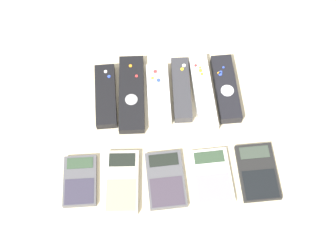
% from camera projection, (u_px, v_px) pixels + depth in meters
% --- Properties ---
extents(ground_plane, '(3.00, 3.00, 0.00)m').
position_uv_depth(ground_plane, '(169.00, 141.00, 1.07)').
color(ground_plane, beige).
extents(remote_0, '(0.05, 0.17, 0.02)m').
position_uv_depth(remote_0, '(106.00, 96.00, 1.11)').
color(remote_0, black).
rests_on(remote_0, ground_plane).
extents(remote_1, '(0.06, 0.20, 0.02)m').
position_uv_depth(remote_1, '(132.00, 94.00, 1.11)').
color(remote_1, black).
rests_on(remote_1, ground_plane).
extents(remote_2, '(0.05, 0.15, 0.03)m').
position_uv_depth(remote_2, '(158.00, 94.00, 1.11)').
color(remote_2, silver).
rests_on(remote_2, ground_plane).
extents(remote_3, '(0.04, 0.17, 0.03)m').
position_uv_depth(remote_3, '(181.00, 89.00, 1.11)').
color(remote_3, '#333338').
rests_on(remote_3, ground_plane).
extents(remote_4, '(0.06, 0.20, 0.03)m').
position_uv_depth(remote_4, '(203.00, 92.00, 1.11)').
color(remote_4, white).
rests_on(remote_4, ground_plane).
extents(remote_5, '(0.06, 0.18, 0.03)m').
position_uv_depth(remote_5, '(226.00, 88.00, 1.12)').
color(remote_5, black).
rests_on(remote_5, ground_plane).
extents(calculator_0, '(0.07, 0.12, 0.02)m').
position_uv_depth(calculator_0, '(80.00, 181.00, 1.02)').
color(calculator_0, '#4C4C51').
rests_on(calculator_0, ground_plane).
extents(calculator_1, '(0.08, 0.14, 0.02)m').
position_uv_depth(calculator_1, '(122.00, 182.00, 1.01)').
color(calculator_1, beige).
rests_on(calculator_1, ground_plane).
extents(calculator_2, '(0.09, 0.13, 0.01)m').
position_uv_depth(calculator_2, '(166.00, 180.00, 1.02)').
color(calculator_2, '#4C4C51').
rests_on(calculator_2, ground_plane).
extents(calculator_3, '(0.09, 0.13, 0.02)m').
position_uv_depth(calculator_3, '(212.00, 176.00, 1.02)').
color(calculator_3, silver).
rests_on(calculator_3, ground_plane).
extents(calculator_4, '(0.09, 0.14, 0.01)m').
position_uv_depth(calculator_4, '(258.00, 172.00, 1.03)').
color(calculator_4, black).
rests_on(calculator_4, ground_plane).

